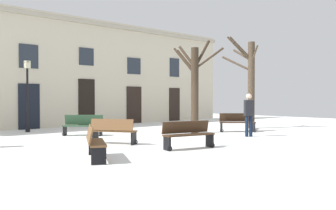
{
  "coord_description": "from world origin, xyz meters",
  "views": [
    {
      "loc": [
        -11.33,
        -10.45,
        1.67
      ],
      "look_at": [
        0.0,
        1.77,
        1.33
      ],
      "focal_mm": 40.16,
      "sensor_mm": 36.0,
      "label": 1
    }
  ],
  "objects_px": {
    "bench_back_to_back_right": "(188,134)",
    "tree_near_facade": "(250,81)",
    "bench_back_to_back_left": "(237,122)",
    "bench_by_litter_bin": "(114,131)",
    "bench_near_lamp": "(83,125)",
    "bench_far_corner": "(95,142)",
    "streetlamp": "(27,87)",
    "person_by_shop_door": "(249,112)",
    "tree_right_of_center": "(194,84)"
  },
  "relations": [
    {
      "from": "bench_back_to_back_right",
      "to": "tree_right_of_center",
      "type": "bearing_deg",
      "value": 53.73
    },
    {
      "from": "tree_near_facade",
      "to": "person_by_shop_door",
      "type": "distance_m",
      "value": 4.67
    },
    {
      "from": "bench_by_litter_bin",
      "to": "bench_back_to_back_right",
      "type": "bearing_deg",
      "value": 172.74
    },
    {
      "from": "person_by_shop_door",
      "to": "bench_by_litter_bin",
      "type": "bearing_deg",
      "value": -162.83
    },
    {
      "from": "bench_back_to_back_right",
      "to": "person_by_shop_door",
      "type": "relative_size",
      "value": 1.01
    },
    {
      "from": "bench_back_to_back_left",
      "to": "person_by_shop_door",
      "type": "distance_m",
      "value": 2.27
    },
    {
      "from": "tree_right_of_center",
      "to": "bench_far_corner",
      "type": "bearing_deg",
      "value": -155.87
    },
    {
      "from": "streetlamp",
      "to": "bench_far_corner",
      "type": "height_order",
      "value": "streetlamp"
    },
    {
      "from": "bench_back_to_back_left",
      "to": "bench_far_corner",
      "type": "distance_m",
      "value": 9.64
    },
    {
      "from": "bench_near_lamp",
      "to": "bench_far_corner",
      "type": "bearing_deg",
      "value": -72.41
    },
    {
      "from": "bench_back_to_back_right",
      "to": "tree_near_facade",
      "type": "bearing_deg",
      "value": 34.81
    },
    {
      "from": "tree_right_of_center",
      "to": "bench_near_lamp",
      "type": "relative_size",
      "value": 2.88
    },
    {
      "from": "bench_far_corner",
      "to": "person_by_shop_door",
      "type": "height_order",
      "value": "person_by_shop_door"
    },
    {
      "from": "bench_by_litter_bin",
      "to": "bench_back_to_back_right",
      "type": "height_order",
      "value": "bench_by_litter_bin"
    },
    {
      "from": "streetlamp",
      "to": "bench_back_to_back_right",
      "type": "bearing_deg",
      "value": -80.9
    },
    {
      "from": "tree_near_facade",
      "to": "streetlamp",
      "type": "distance_m",
      "value": 11.37
    },
    {
      "from": "bench_back_to_back_left",
      "to": "bench_far_corner",
      "type": "xyz_separation_m",
      "value": [
        -9.37,
        -2.28,
        0.01
      ]
    },
    {
      "from": "tree_right_of_center",
      "to": "bench_near_lamp",
      "type": "height_order",
      "value": "tree_right_of_center"
    },
    {
      "from": "bench_back_to_back_left",
      "to": "streetlamp",
      "type": "bearing_deg",
      "value": -178.51
    },
    {
      "from": "tree_right_of_center",
      "to": "streetlamp",
      "type": "distance_m",
      "value": 7.99
    },
    {
      "from": "bench_far_corner",
      "to": "person_by_shop_door",
      "type": "bearing_deg",
      "value": -56.7
    },
    {
      "from": "tree_near_facade",
      "to": "streetlamp",
      "type": "bearing_deg",
      "value": 148.45
    },
    {
      "from": "bench_back_to_back_left",
      "to": "tree_right_of_center",
      "type": "bearing_deg",
      "value": -166.13
    },
    {
      "from": "tree_right_of_center",
      "to": "bench_back_to_back_right",
      "type": "bearing_deg",
      "value": -139.02
    },
    {
      "from": "streetlamp",
      "to": "person_by_shop_door",
      "type": "relative_size",
      "value": 1.91
    },
    {
      "from": "tree_right_of_center",
      "to": "person_by_shop_door",
      "type": "relative_size",
      "value": 2.42
    },
    {
      "from": "bench_far_corner",
      "to": "bench_near_lamp",
      "type": "bearing_deg",
      "value": 1.35
    },
    {
      "from": "bench_back_to_back_left",
      "to": "bench_by_litter_bin",
      "type": "height_order",
      "value": "bench_by_litter_bin"
    },
    {
      "from": "bench_near_lamp",
      "to": "bench_back_to_back_right",
      "type": "bearing_deg",
      "value": -41.42
    },
    {
      "from": "tree_near_facade",
      "to": "bench_by_litter_bin",
      "type": "xyz_separation_m",
      "value": [
        -9.33,
        -0.73,
        -2.07
      ]
    },
    {
      "from": "tree_right_of_center",
      "to": "bench_back_to_back_left",
      "type": "xyz_separation_m",
      "value": [
        1.88,
        -1.08,
        -1.82
      ]
    },
    {
      "from": "streetlamp",
      "to": "bench_back_to_back_left",
      "type": "xyz_separation_m",
      "value": [
        7.47,
        -6.78,
        -1.68
      ]
    },
    {
      "from": "bench_near_lamp",
      "to": "tree_right_of_center",
      "type": "bearing_deg",
      "value": 16.47
    },
    {
      "from": "tree_near_facade",
      "to": "person_by_shop_door",
      "type": "bearing_deg",
      "value": -145.65
    },
    {
      "from": "tree_near_facade",
      "to": "bench_near_lamp",
      "type": "xyz_separation_m",
      "value": [
        -8.57,
        2.69,
        -2.09
      ]
    },
    {
      "from": "bench_near_lamp",
      "to": "bench_far_corner",
      "type": "xyz_separation_m",
      "value": [
        -3.02,
        -5.8,
        0.02
      ]
    },
    {
      "from": "tree_right_of_center",
      "to": "bench_back_to_back_right",
      "type": "height_order",
      "value": "tree_right_of_center"
    },
    {
      "from": "bench_near_lamp",
      "to": "bench_back_to_back_right",
      "type": "height_order",
      "value": "bench_near_lamp"
    },
    {
      "from": "bench_by_litter_bin",
      "to": "bench_near_lamp",
      "type": "bearing_deg",
      "value": -43.51
    },
    {
      "from": "streetlamp",
      "to": "bench_far_corner",
      "type": "xyz_separation_m",
      "value": [
        -1.9,
        -9.06,
        -1.67
      ]
    },
    {
      "from": "tree_right_of_center",
      "to": "bench_near_lamp",
      "type": "distance_m",
      "value": 5.42
    },
    {
      "from": "tree_near_facade",
      "to": "bench_far_corner",
      "type": "relative_size",
      "value": 2.75
    },
    {
      "from": "person_by_shop_door",
      "to": "tree_near_facade",
      "type": "bearing_deg",
      "value": 68.73
    },
    {
      "from": "bench_by_litter_bin",
      "to": "bench_far_corner",
      "type": "bearing_deg",
      "value": 105.69
    },
    {
      "from": "streetlamp",
      "to": "person_by_shop_door",
      "type": "distance_m",
      "value": 10.44
    },
    {
      "from": "tree_near_facade",
      "to": "person_by_shop_door",
      "type": "xyz_separation_m",
      "value": [
        -3.65,
        -2.49,
        -1.52
      ]
    },
    {
      "from": "tree_right_of_center",
      "to": "streetlamp",
      "type": "height_order",
      "value": "tree_right_of_center"
    },
    {
      "from": "tree_right_of_center",
      "to": "bench_by_litter_bin",
      "type": "bearing_deg",
      "value": -169.43
    },
    {
      "from": "bench_near_lamp",
      "to": "person_by_shop_door",
      "type": "distance_m",
      "value": 7.17
    },
    {
      "from": "bench_back_to_back_right",
      "to": "bench_far_corner",
      "type": "distance_m",
      "value": 3.39
    }
  ]
}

